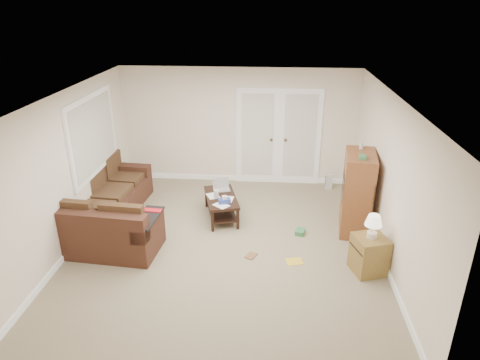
# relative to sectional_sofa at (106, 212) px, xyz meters

# --- Properties ---
(floor) EXTENTS (5.50, 5.50, 0.00)m
(floor) POSITION_rel_sectional_sofa_xyz_m (2.16, -0.39, -0.33)
(floor) COLOR gray
(floor) RESTS_ON ground
(ceiling) EXTENTS (5.00, 5.50, 0.02)m
(ceiling) POSITION_rel_sectional_sofa_xyz_m (2.16, -0.39, 2.17)
(ceiling) COLOR silver
(ceiling) RESTS_ON wall_back
(wall_left) EXTENTS (0.02, 5.50, 2.50)m
(wall_left) POSITION_rel_sectional_sofa_xyz_m (-0.34, -0.39, 0.92)
(wall_left) COLOR white
(wall_left) RESTS_ON floor
(wall_right) EXTENTS (0.02, 5.50, 2.50)m
(wall_right) POSITION_rel_sectional_sofa_xyz_m (4.66, -0.39, 0.92)
(wall_right) COLOR white
(wall_right) RESTS_ON floor
(wall_back) EXTENTS (5.00, 0.02, 2.50)m
(wall_back) POSITION_rel_sectional_sofa_xyz_m (2.16, 2.36, 0.92)
(wall_back) COLOR white
(wall_back) RESTS_ON floor
(wall_front) EXTENTS (5.00, 0.02, 2.50)m
(wall_front) POSITION_rel_sectional_sofa_xyz_m (2.16, -3.14, 0.92)
(wall_front) COLOR white
(wall_front) RESTS_ON floor
(baseboards) EXTENTS (5.00, 5.50, 0.10)m
(baseboards) POSITION_rel_sectional_sofa_xyz_m (2.16, -0.39, -0.28)
(baseboards) COLOR white
(baseboards) RESTS_ON floor
(french_doors) EXTENTS (1.80, 0.05, 2.13)m
(french_doors) POSITION_rel_sectional_sofa_xyz_m (3.01, 2.33, 0.71)
(french_doors) COLOR white
(french_doors) RESTS_ON floor
(window_left) EXTENTS (0.05, 1.92, 1.42)m
(window_left) POSITION_rel_sectional_sofa_xyz_m (-0.31, 0.61, 1.22)
(window_left) COLOR white
(window_left) RESTS_ON wall_left
(sectional_sofa) EXTENTS (1.88, 2.85, 0.84)m
(sectional_sofa) POSITION_rel_sectional_sofa_xyz_m (0.00, 0.00, 0.00)
(sectional_sofa) COLOR #48281C
(sectional_sofa) RESTS_ON floor
(coffee_table) EXTENTS (0.78, 1.15, 0.72)m
(coffee_table) POSITION_rel_sectional_sofa_xyz_m (1.97, 0.60, -0.09)
(coffee_table) COLOR black
(coffee_table) RESTS_ON floor
(tv_armoire) EXTENTS (0.60, 0.94, 1.52)m
(tv_armoire) POSITION_rel_sectional_sofa_xyz_m (4.36, 0.33, 0.39)
(tv_armoire) COLOR brown
(tv_armoire) RESTS_ON floor
(side_cabinet) EXTENTS (0.56, 0.56, 0.95)m
(side_cabinet) POSITION_rel_sectional_sofa_xyz_m (4.36, -0.94, 0.01)
(side_cabinet) COLOR olive
(side_cabinet) RESTS_ON floor
(space_heater) EXTENTS (0.14, 0.12, 0.33)m
(space_heater) POSITION_rel_sectional_sofa_xyz_m (4.11, 2.06, -0.16)
(space_heater) COLOR silver
(space_heater) RESTS_ON floor
(floor_magazine) EXTENTS (0.30, 0.25, 0.01)m
(floor_magazine) POSITION_rel_sectional_sofa_xyz_m (3.28, -0.78, -0.32)
(floor_magazine) COLOR yellow
(floor_magazine) RESTS_ON floor
(floor_greenbox) EXTENTS (0.19, 0.23, 0.08)m
(floor_greenbox) POSITION_rel_sectional_sofa_xyz_m (3.41, 0.09, -0.29)
(floor_greenbox) COLOR #397D48
(floor_greenbox) RESTS_ON floor
(floor_book) EXTENTS (0.22, 0.24, 0.02)m
(floor_book) POSITION_rel_sectional_sofa_xyz_m (2.53, -0.65, -0.32)
(floor_book) COLOR brown
(floor_book) RESTS_ON floor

